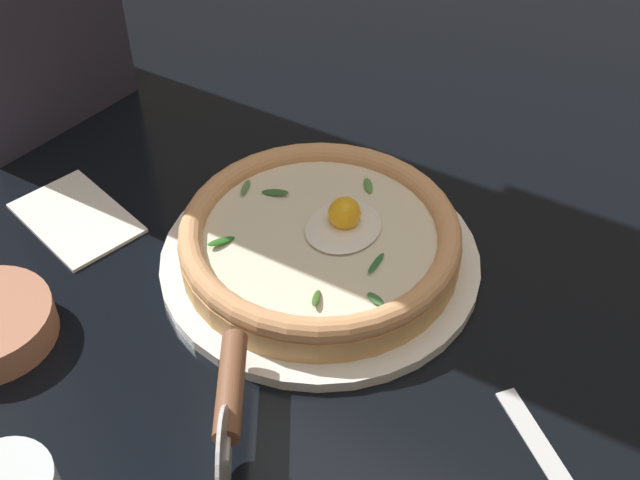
% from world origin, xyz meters
% --- Properties ---
extents(ground_plane, '(2.40, 2.40, 0.03)m').
position_xyz_m(ground_plane, '(0.00, 0.00, -0.01)').
color(ground_plane, black).
rests_on(ground_plane, ground).
extents(pizza_plate, '(0.32, 0.32, 0.01)m').
position_xyz_m(pizza_plate, '(-0.01, 0.02, 0.01)').
color(pizza_plate, white).
rests_on(pizza_plate, ground).
extents(pizza, '(0.28, 0.28, 0.06)m').
position_xyz_m(pizza, '(-0.01, 0.02, 0.03)').
color(pizza, tan).
rests_on(pizza, pizza_plate).
extents(pizza_cutter, '(0.14, 0.10, 0.08)m').
position_xyz_m(pizza_cutter, '(-0.22, -0.03, 0.04)').
color(pizza_cutter, silver).
rests_on(pizza_cutter, ground).
extents(folded_napkin, '(0.12, 0.16, 0.01)m').
position_xyz_m(folded_napkin, '(-0.11, 0.28, 0.00)').
color(folded_napkin, white).
rests_on(folded_napkin, ground).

